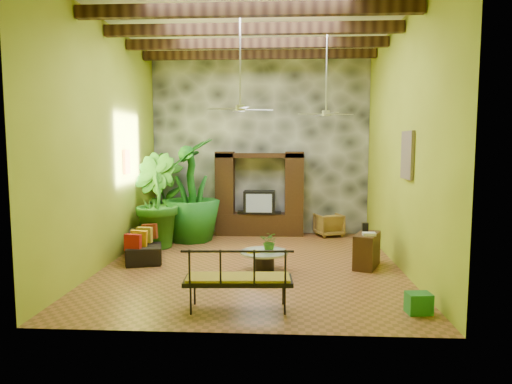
# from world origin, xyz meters

# --- Properties ---
(ground) EXTENTS (7.00, 7.00, 0.00)m
(ground) POSITION_xyz_m (0.00, 0.00, 0.00)
(ground) COLOR brown
(ground) RESTS_ON ground
(ceiling) EXTENTS (6.00, 7.00, 0.02)m
(ceiling) POSITION_xyz_m (0.00, 0.00, 5.00)
(ceiling) COLOR silver
(ceiling) RESTS_ON back_wall
(back_wall) EXTENTS (6.00, 0.02, 5.00)m
(back_wall) POSITION_xyz_m (0.00, 3.50, 2.50)
(back_wall) COLOR #91A124
(back_wall) RESTS_ON ground
(left_wall) EXTENTS (0.02, 7.00, 5.00)m
(left_wall) POSITION_xyz_m (-3.00, 0.00, 2.50)
(left_wall) COLOR #91A124
(left_wall) RESTS_ON ground
(right_wall) EXTENTS (0.02, 7.00, 5.00)m
(right_wall) POSITION_xyz_m (3.00, 0.00, 2.50)
(right_wall) COLOR #91A124
(right_wall) RESTS_ON ground
(stone_accent_wall) EXTENTS (5.98, 0.10, 4.98)m
(stone_accent_wall) POSITION_xyz_m (0.00, 3.44, 2.50)
(stone_accent_wall) COLOR #303337
(stone_accent_wall) RESTS_ON ground
(ceiling_beams) EXTENTS (5.95, 5.36, 0.22)m
(ceiling_beams) POSITION_xyz_m (0.00, 0.00, 4.78)
(ceiling_beams) COLOR #3A2312
(ceiling_beams) RESTS_ON ceiling
(entertainment_center) EXTENTS (2.40, 0.55, 2.30)m
(entertainment_center) POSITION_xyz_m (0.00, 3.14, 0.97)
(entertainment_center) COLOR black
(entertainment_center) RESTS_ON ground
(ceiling_fan_front) EXTENTS (1.28, 1.28, 1.86)m
(ceiling_fan_front) POSITION_xyz_m (-0.20, -0.40, 3.40)
(ceiling_fan_front) COLOR #BABABF
(ceiling_fan_front) RESTS_ON ceiling
(ceiling_fan_back) EXTENTS (1.28, 1.28, 1.86)m
(ceiling_fan_back) POSITION_xyz_m (1.60, 1.20, 3.40)
(ceiling_fan_back) COLOR #BABABF
(ceiling_fan_back) RESTS_ON ceiling
(wall_art_mask) EXTENTS (0.06, 0.32, 0.55)m
(wall_art_mask) POSITION_xyz_m (-2.96, 1.00, 2.10)
(wall_art_mask) COLOR yellow
(wall_art_mask) RESTS_ON left_wall
(wall_art_painting) EXTENTS (0.06, 0.70, 0.90)m
(wall_art_painting) POSITION_xyz_m (2.96, -0.60, 2.30)
(wall_art_painting) COLOR #246084
(wall_art_painting) RESTS_ON right_wall
(sofa) EXTENTS (1.18, 1.98, 0.54)m
(sofa) POSITION_xyz_m (-2.43, 0.51, 0.27)
(sofa) COLOR black
(sofa) RESTS_ON ground
(wicker_armchair) EXTENTS (0.85, 0.86, 0.62)m
(wicker_armchair) POSITION_xyz_m (1.90, 3.09, 0.31)
(wicker_armchair) COLOR olive
(wicker_armchair) RESTS_ON ground
(tall_plant_a) EXTENTS (1.39, 1.15, 2.27)m
(tall_plant_a) POSITION_xyz_m (-2.65, 2.92, 1.13)
(tall_plant_a) COLOR #26661A
(tall_plant_a) RESTS_ON ground
(tall_plant_b) EXTENTS (1.62, 1.62, 2.30)m
(tall_plant_b) POSITION_xyz_m (-2.48, 1.51, 1.15)
(tall_plant_b) COLOR #25681B
(tall_plant_b) RESTS_ON ground
(tall_plant_c) EXTENTS (1.73, 1.73, 2.65)m
(tall_plant_c) POSITION_xyz_m (-1.73, 2.27, 1.33)
(tall_plant_c) COLOR #1B681B
(tall_plant_c) RESTS_ON ground
(coffee_table) EXTENTS (0.95, 0.95, 0.40)m
(coffee_table) POSITION_xyz_m (0.27, -0.51, 0.26)
(coffee_table) COLOR black
(coffee_table) RESTS_ON ground
(centerpiece_plant) EXTENTS (0.43, 0.40, 0.39)m
(centerpiece_plant) POSITION_xyz_m (0.38, -0.50, 0.60)
(centerpiece_plant) COLOR #306C1C
(centerpiece_plant) RESTS_ON coffee_table
(yellow_tray) EXTENTS (0.29, 0.24, 0.03)m
(yellow_tray) POSITION_xyz_m (0.06, -0.61, 0.41)
(yellow_tray) COLOR yellow
(yellow_tray) RESTS_ON coffee_table
(iron_bench) EXTENTS (1.66, 0.67, 0.57)m
(iron_bench) POSITION_xyz_m (-0.04, -2.70, 0.53)
(iron_bench) COLOR black
(iron_bench) RESTS_ON ground
(side_console) EXTENTS (0.69, 0.95, 0.70)m
(side_console) POSITION_xyz_m (2.35, -0.08, 0.35)
(side_console) COLOR #321D10
(side_console) RESTS_ON ground
(green_bin) EXTENTS (0.38, 0.30, 0.31)m
(green_bin) POSITION_xyz_m (2.65, -2.63, 0.15)
(green_bin) COLOR #1B6629
(green_bin) RESTS_ON ground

